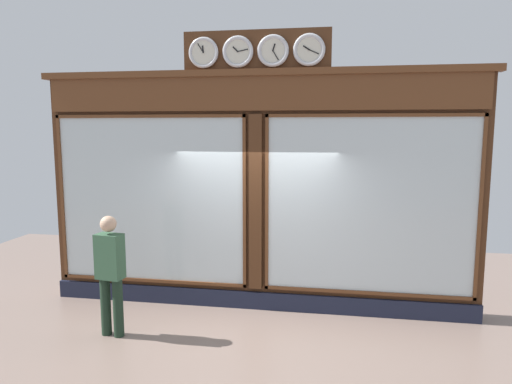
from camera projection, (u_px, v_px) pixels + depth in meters
name	position (u px, v px, depth m)	size (l,w,h in m)	color
shop_facade	(257.00, 190.00, 7.37)	(6.90, 0.42, 4.31)	#4C2B16
pedestrian	(110.00, 271.00, 6.40)	(0.39, 0.27, 1.69)	#1C2F21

